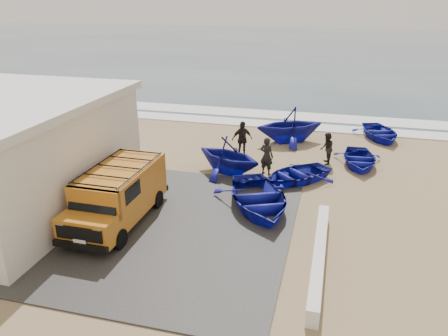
# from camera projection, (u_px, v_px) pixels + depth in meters

# --- Properties ---
(ground) EXTENTS (160.00, 160.00, 0.00)m
(ground) POSITION_uv_depth(u_px,v_px,m) (196.00, 204.00, 17.53)
(ground) COLOR #988058
(slab) EXTENTS (12.00, 10.00, 0.05)m
(slab) POSITION_uv_depth(u_px,v_px,m) (128.00, 220.00, 16.19)
(slab) COLOR #3A3735
(slab) RESTS_ON ground
(ocean) EXTENTS (180.00, 88.00, 0.01)m
(ocean) POSITION_uv_depth(u_px,v_px,m) (308.00, 48.00, 67.82)
(ocean) COLOR #385166
(ocean) RESTS_ON ground
(surf_line) EXTENTS (180.00, 1.60, 0.06)m
(surf_line) POSITION_uv_depth(u_px,v_px,m) (253.00, 123.00, 28.29)
(surf_line) COLOR white
(surf_line) RESTS_ON ground
(surf_wash) EXTENTS (180.00, 2.20, 0.04)m
(surf_wash) POSITION_uv_depth(u_px,v_px,m) (260.00, 114.00, 30.54)
(surf_wash) COLOR white
(surf_wash) RESTS_ON ground
(parapet) EXTENTS (0.35, 6.00, 0.55)m
(parapet) POSITION_uv_depth(u_px,v_px,m) (319.00, 256.00, 13.55)
(parapet) COLOR silver
(parapet) RESTS_ON ground
(van) EXTENTS (2.04, 4.92, 2.10)m
(van) POSITION_uv_depth(u_px,v_px,m) (118.00, 193.00, 15.77)
(van) COLOR #C6751D
(van) RESTS_ON ground
(boat_near_left) EXTENTS (4.65, 5.28, 0.91)m
(boat_near_left) POSITION_uv_depth(u_px,v_px,m) (258.00, 198.00, 16.95)
(boat_near_left) COLOR #13199A
(boat_near_left) RESTS_ON ground
(boat_near_right) EXTENTS (4.13, 4.14, 0.71)m
(boat_near_right) POSITION_uv_depth(u_px,v_px,m) (296.00, 174.00, 19.45)
(boat_near_right) COLOR #13199A
(boat_near_right) RESTS_ON ground
(boat_mid_left) EXTENTS (4.23, 4.00, 1.77)m
(boat_mid_left) POSITION_uv_depth(u_px,v_px,m) (228.00, 155.00, 20.18)
(boat_mid_left) COLOR #13199A
(boat_mid_left) RESTS_ON ground
(boat_mid_right) EXTENTS (2.57, 3.44, 0.68)m
(boat_mid_right) POSITION_uv_depth(u_px,v_px,m) (359.00, 159.00, 21.26)
(boat_mid_right) COLOR #13199A
(boat_mid_right) RESTS_ON ground
(boat_far_left) EXTENTS (4.91, 4.70, 2.00)m
(boat_far_left) POSITION_uv_depth(u_px,v_px,m) (290.00, 125.00, 24.45)
(boat_far_left) COLOR #13199A
(boat_far_left) RESTS_ON ground
(boat_far_right) EXTENTS (3.47, 4.16, 0.74)m
(boat_far_right) POSITION_uv_depth(u_px,v_px,m) (380.00, 133.00, 25.20)
(boat_far_right) COLOR #13199A
(boat_far_right) RESTS_ON ground
(fisherman_front) EXTENTS (0.76, 0.61, 1.80)m
(fisherman_front) POSITION_uv_depth(u_px,v_px,m) (267.00, 156.00, 20.04)
(fisherman_front) COLOR black
(fisherman_front) RESTS_ON ground
(fisherman_middle) EXTENTS (0.65, 0.81, 1.58)m
(fisherman_middle) POSITION_uv_depth(u_px,v_px,m) (327.00, 149.00, 21.32)
(fisherman_middle) COLOR black
(fisherman_middle) RESTS_ON ground
(fisherman_back) EXTENTS (1.17, 1.00, 1.89)m
(fisherman_back) POSITION_uv_depth(u_px,v_px,m) (242.00, 139.00, 22.21)
(fisherman_back) COLOR black
(fisherman_back) RESTS_ON ground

